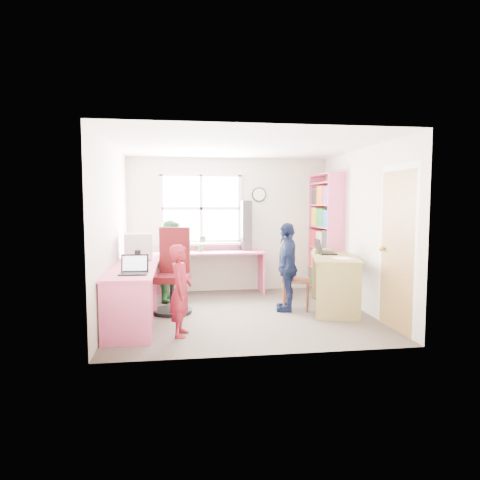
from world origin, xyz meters
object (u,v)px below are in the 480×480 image
Objects in this scene: laptop_right at (323,250)px; potted_plant at (202,244)px; wooden_chair at (292,276)px; person_navy at (287,267)px; laptop_left at (134,269)px; right_desk at (334,270)px; swivel_chair at (173,276)px; crt_monitor at (138,246)px; l_desk at (148,289)px; bookshelf at (326,237)px; cd_tower at (246,226)px; person_red at (181,290)px; person_green at (173,261)px.

laptop_right is 2.12m from potted_plant.
wooden_chair is 0.71× the size of person_navy.
potted_plant is at bearing 70.31° from laptop_left.
laptop_right reaches higher than wooden_chair.
right_desk is 1.23× the size of swivel_chair.
crt_monitor is 1.36m from potted_plant.
person_navy reaches higher than potted_plant.
bookshelf is at bearing 26.43° from l_desk.
cd_tower is 3.15× the size of potted_plant.
cd_tower is (-1.04, 1.17, 0.33)m from laptop_right.
laptop_left reaches higher than right_desk.
bookshelf is at bearing 93.15° from right_desk.
person_red reaches higher than wooden_chair.
crt_monitor reaches higher than wooden_chair.
wooden_chair is 2.44m from laptop_left.
person_green is (0.30, 1.30, 0.20)m from l_desk.
laptop_right is at bearing 13.96° from swivel_chair.
person_green reaches higher than laptop_right.
person_red is 0.85× the size of person_navy.
cd_tower is at bearing 7.30° from potted_plant.
person_navy is at bearing 11.27° from l_desk.
laptop_right is 0.33× the size of person_red.
right_desk is at bearing 20.28° from laptop_left.
cd_tower reaches higher than person_red.
right_desk is 3.42× the size of crt_monitor.
potted_plant is at bearing 79.15° from swivel_chair.
laptop_right is at bearing 124.56° from person_navy.
crt_monitor is at bearing -162.42° from cd_tower.
right_desk is 1.15× the size of person_green.
person_green reaches higher than potted_plant.
person_red is 1.93m from person_green.
crt_monitor reaches higher than right_desk.
person_navy is at bearing -17.31° from crt_monitor.
person_red is at bearing 123.75° from laptop_right.
swivel_chair is (-2.64, -0.92, -0.47)m from bookshelf.
laptop_left is 0.62m from person_red.
crt_monitor is at bearing 96.16° from laptop_left.
crt_monitor is 2.84m from laptop_right.
crt_monitor is at bearing 104.11° from l_desk.
cd_tower reaches higher than swivel_chair.
l_desk is 1.40× the size of bookshelf.
laptop_right is 2.56m from person_red.
person_red reaches higher than laptop_left.
l_desk is 2.14m from wooden_chair.
wooden_chair reaches higher than right_desk.
potted_plant is (-1.83, 1.07, 0.03)m from laptop_right.
laptop_right is at bearing -51.72° from person_red.
person_green is at bearing -104.78° from person_navy.
l_desk is 1.94× the size of right_desk.
person_green is at bearing 173.70° from wooden_chair.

